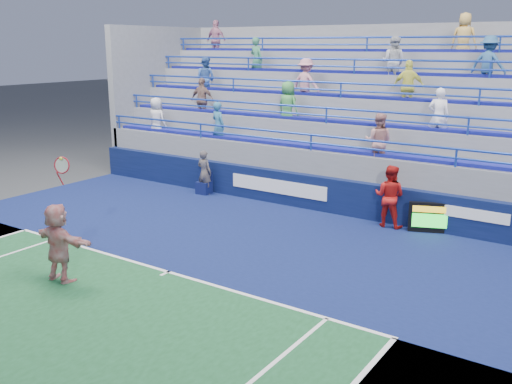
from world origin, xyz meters
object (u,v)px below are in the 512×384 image
Objects in this scene: judge_chair at (204,187)px; ball_girl at (389,196)px; serve_speed_board at (432,218)px; line_judge at (204,172)px; tennis_player at (59,243)px.

ball_girl reaches higher than judge_chair.
ball_girl is (-1.21, -0.13, 0.47)m from serve_speed_board.
tennis_player is at bearing 106.48° from line_judge.
line_judge is at bearing -1.30° from ball_girl.
serve_speed_board is 7.92m from line_judge.
line_judge reaches higher than judge_chair.
tennis_player reaches higher than ball_girl.
judge_chair is at bearing -178.41° from serve_speed_board.
serve_speed_board is 1.52× the size of judge_chair.
serve_speed_board is 0.78× the size of line_judge.
serve_speed_board is 0.67× the size of ball_girl.
ball_girl is at bearing -173.76° from serve_speed_board.
line_judge is 0.86× the size of ball_girl.
tennis_player is (2.20, -7.72, 0.64)m from judge_chair.
judge_chair is at bearing -31.90° from line_judge.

